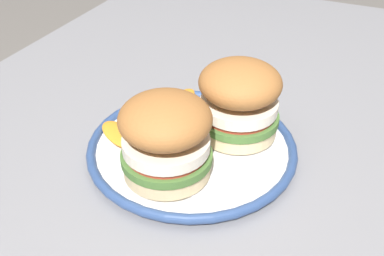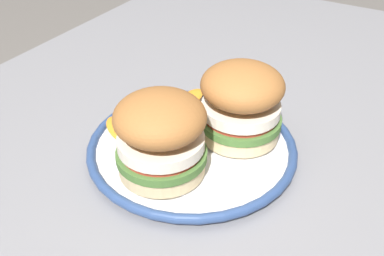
{
  "view_description": "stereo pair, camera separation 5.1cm",
  "coord_description": "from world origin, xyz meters",
  "px_view_note": "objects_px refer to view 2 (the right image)",
  "views": [
    {
      "loc": [
        -0.38,
        -0.16,
        1.11
      ],
      "look_at": [
        0.05,
        0.03,
        0.79
      ],
      "focal_mm": 42.44,
      "sensor_mm": 36.0,
      "label": 1
    },
    {
      "loc": [
        -0.35,
        -0.2,
        1.11
      ],
      "look_at": [
        0.05,
        0.03,
        0.79
      ],
      "focal_mm": 42.44,
      "sensor_mm": 36.0,
      "label": 2
    }
  ],
  "objects_px": {
    "dining_table": "(195,236)",
    "dinner_plate": "(192,147)",
    "sandwich_half_left": "(241,102)",
    "sandwich_half_right": "(161,135)"
  },
  "relations": [
    {
      "from": "dining_table",
      "to": "dinner_plate",
      "type": "distance_m",
      "value": 0.12
    },
    {
      "from": "dinner_plate",
      "to": "sandwich_half_left",
      "type": "bearing_deg",
      "value": -44.24
    },
    {
      "from": "sandwich_half_left",
      "to": "sandwich_half_right",
      "type": "bearing_deg",
      "value": 156.32
    },
    {
      "from": "dining_table",
      "to": "dinner_plate",
      "type": "height_order",
      "value": "dinner_plate"
    },
    {
      "from": "dinner_plate",
      "to": "sandwich_half_left",
      "type": "relative_size",
      "value": 1.96
    },
    {
      "from": "dining_table",
      "to": "sandwich_half_left",
      "type": "relative_size",
      "value": 10.31
    },
    {
      "from": "dinner_plate",
      "to": "dining_table",
      "type": "bearing_deg",
      "value": -146.41
    },
    {
      "from": "dinner_plate",
      "to": "sandwich_half_right",
      "type": "distance_m",
      "value": 0.09
    },
    {
      "from": "dining_table",
      "to": "sandwich_half_left",
      "type": "bearing_deg",
      "value": -7.51
    },
    {
      "from": "sandwich_half_left",
      "to": "sandwich_half_right",
      "type": "relative_size",
      "value": 0.96
    }
  ]
}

